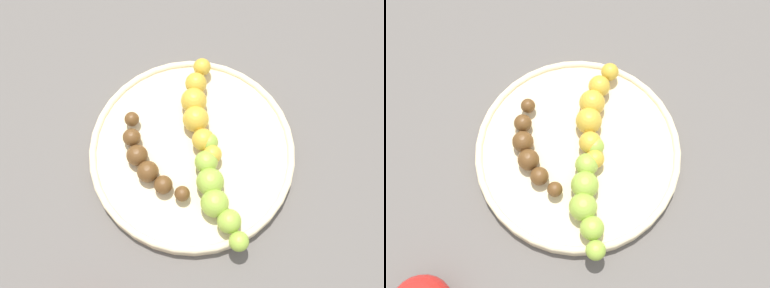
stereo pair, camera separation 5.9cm
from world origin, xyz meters
TOP-DOWN VIEW (x-y plane):
  - ground_plane at (0.00, 0.00)m, footprint 2.40×2.40m
  - fruit_bowl at (0.00, 0.00)m, footprint 0.28×0.28m
  - banana_green at (0.07, 0.00)m, footprint 0.16×0.06m
  - banana_spotted at (-0.04, 0.03)m, footprint 0.15×0.07m
  - banana_overripe at (-0.00, -0.06)m, footprint 0.14×0.06m

SIDE VIEW (x-z plane):
  - ground_plane at x=0.00m, z-range 0.00..0.00m
  - fruit_bowl at x=0.00m, z-range 0.00..0.02m
  - banana_overripe at x=0.00m, z-range 0.02..0.05m
  - banana_spotted at x=-0.04m, z-range 0.02..0.05m
  - banana_green at x=0.07m, z-range 0.02..0.06m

